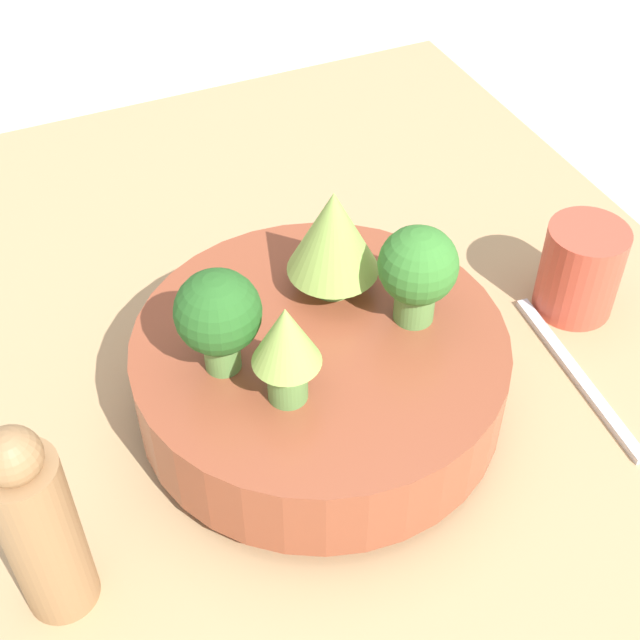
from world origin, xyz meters
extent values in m
plane|color=beige|center=(0.00, 0.00, 0.00)|extent=(6.00, 6.00, 0.00)
cube|color=tan|center=(0.00, 0.00, 0.02)|extent=(1.00, 0.69, 0.05)
cylinder|color=brown|center=(-0.01, 0.04, 0.05)|extent=(0.12, 0.12, 0.01)
cylinder|color=brown|center=(-0.01, 0.04, 0.09)|extent=(0.28, 0.28, 0.06)
cylinder|color=#609347|center=(-0.01, 0.11, 0.14)|extent=(0.03, 0.03, 0.03)
sphere|color=#286023|center=(-0.01, 0.11, 0.18)|extent=(0.06, 0.06, 0.06)
cylinder|color=#7AB256|center=(0.04, 0.01, 0.14)|extent=(0.03, 0.03, 0.02)
cone|color=#93B751|center=(0.04, 0.01, 0.18)|extent=(0.07, 0.07, 0.07)
cylinder|color=#609347|center=(-0.02, -0.03, 0.14)|extent=(0.03, 0.03, 0.03)
sphere|color=#387A2D|center=(-0.02, -0.03, 0.18)|extent=(0.06, 0.06, 0.06)
cylinder|color=#609347|center=(-0.05, 0.08, 0.14)|extent=(0.03, 0.03, 0.03)
cone|color=#93B751|center=(-0.05, 0.08, 0.18)|extent=(0.05, 0.05, 0.05)
cylinder|color=#C64C38|center=(0.01, -0.21, 0.09)|extent=(0.07, 0.07, 0.08)
cylinder|color=#997047|center=(-0.09, 0.26, 0.12)|extent=(0.05, 0.05, 0.14)
sphere|color=#997047|center=(-0.09, 0.26, 0.19)|extent=(0.03, 0.03, 0.03)
cube|color=silver|center=(-0.06, -0.17, 0.05)|extent=(0.18, 0.02, 0.01)
camera|label=1|loc=(-0.42, 0.22, 0.58)|focal=50.00mm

